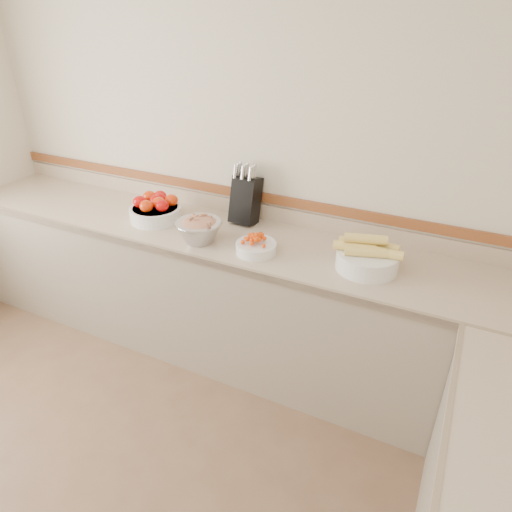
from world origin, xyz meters
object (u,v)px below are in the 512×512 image
at_px(knife_block, 246,199).
at_px(tomato_bowl, 156,209).
at_px(rhubarb_bowl, 199,229).
at_px(corn_bowl, 367,256).
at_px(cherry_tomato_bowl, 256,246).

distance_m(knife_block, tomato_bowl, 0.59).
distance_m(tomato_bowl, rhubarb_bowl, 0.44).
xyz_separation_m(tomato_bowl, rhubarb_bowl, (0.42, -0.14, 0.01)).
distance_m(knife_block, corn_bowl, 0.89).
bearing_deg(knife_block, rhubarb_bowl, -107.80).
height_order(corn_bowl, rhubarb_bowl, corn_bowl).
distance_m(knife_block, cherry_tomato_bowl, 0.44).
bearing_deg(rhubarb_bowl, cherry_tomato_bowl, 3.17).
distance_m(corn_bowl, rhubarb_bowl, 0.97).
height_order(cherry_tomato_bowl, rhubarb_bowl, rhubarb_bowl).
relative_size(cherry_tomato_bowl, corn_bowl, 0.63).
height_order(tomato_bowl, corn_bowl, corn_bowl).
bearing_deg(knife_block, corn_bowl, -16.47).
height_order(tomato_bowl, rhubarb_bowl, tomato_bowl).
bearing_deg(tomato_bowl, corn_bowl, -0.95).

